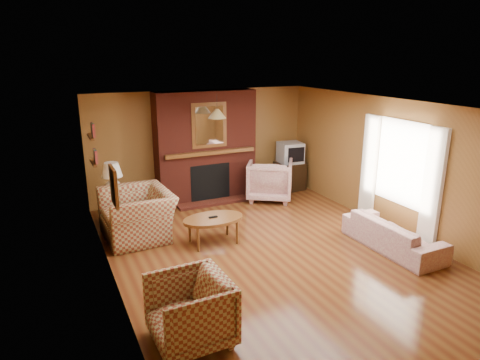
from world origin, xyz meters
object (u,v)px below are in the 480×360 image
coffee_table (213,220)px  tv_stand (289,176)px  plaid_armchair (190,311)px  side_table (115,208)px  floral_sofa (393,234)px  table_lamp (112,177)px  crt_tv (290,153)px  fireplace (206,147)px  plaid_loveseat (137,214)px  floral_armchair (270,180)px

coffee_table → tv_stand: 3.47m
plaid_armchair → side_table: plaid_armchair is taller
floral_sofa → table_lamp: table_lamp is taller
coffee_table → side_table: size_ratio=1.95×
plaid_armchair → table_lamp: bearing=-179.7°
side_table → crt_tv: size_ratio=0.95×
fireplace → floral_sofa: bearing=-63.0°
fireplace → crt_tv: bearing=-5.3°
coffee_table → side_table: 2.19m
plaid_armchair → coffee_table: bearing=150.9°
side_table → plaid_loveseat: bearing=-74.4°
fireplace → tv_stand: 2.23m
plaid_armchair → tv_stand: (4.00, 4.41, -0.06)m
fireplace → floral_armchair: (1.28, -0.61, -0.74)m
floral_sofa → table_lamp: size_ratio=2.77×
fireplace → coffee_table: size_ratio=2.27×
side_table → crt_tv: bearing=4.7°
floral_sofa → coffee_table: size_ratio=1.69×
floral_armchair → table_lamp: table_lamp is taller
table_lamp → tv_stand: 4.20m
side_table → tv_stand: size_ratio=0.82×
floral_armchair → table_lamp: bearing=31.9°
crt_tv → side_table: bearing=-175.3°
coffee_table → table_lamp: (-1.37, 1.71, 0.49)m
table_lamp → plaid_armchair: bearing=-87.9°
table_lamp → plaid_loveseat: bearing=-74.4°
side_table → tv_stand: bearing=4.8°
table_lamp → floral_sofa: bearing=-38.6°
plaid_armchair → fireplace: bearing=155.2°
plaid_armchair → table_lamp: size_ratio=1.35×
coffee_table → side_table: bearing=128.6°
fireplace → table_lamp: 2.18m
fireplace → plaid_loveseat: (-1.85, -1.43, -0.76)m
fireplace → tv_stand: (2.05, -0.18, -0.85)m
fireplace → side_table: fireplace is taller
fireplace → floral_armchair: 1.60m
coffee_table → side_table: side_table is taller
floral_sofa → tv_stand: tv_stand is taller
fireplace → floral_sofa: size_ratio=1.34×
fireplace → floral_sofa: 4.28m
plaid_loveseat → plaid_armchair: size_ratio=1.49×
floral_sofa → table_lamp: (-4.00, 3.19, 0.64)m
fireplace → coffee_table: (-0.73, -2.25, -0.76)m
floral_sofa → coffee_table: 3.03m
fireplace → tv_stand: bearing=-5.1°
floral_sofa → coffee_table: (-2.63, 1.48, 0.16)m
floral_armchair → side_table: floral_armchair is taller
fireplace → floral_armchair: bearing=-25.5°
floral_sofa → side_table: (-4.00, 3.19, 0.01)m
floral_sofa → floral_armchair: bearing=10.5°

